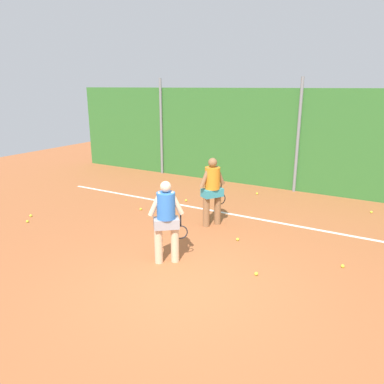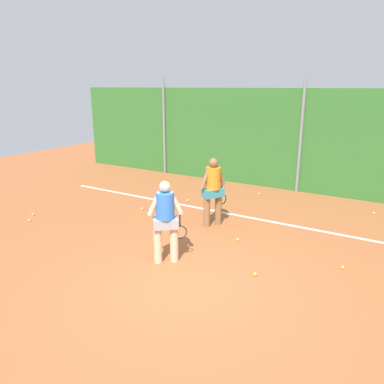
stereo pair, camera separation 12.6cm
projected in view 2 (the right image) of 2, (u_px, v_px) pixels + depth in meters
name	position (u px, v px, depth m)	size (l,w,h in m)	color
ground_plane	(236.00, 243.00, 8.13)	(28.10, 28.10, 0.00)	#A85B33
hedge_fence_backdrop	(302.00, 141.00, 11.79)	(18.27, 0.25, 3.29)	#33702D
fence_post_left	(164.00, 127.00, 14.19)	(0.10, 0.10, 3.64)	gray
fence_post_center	(301.00, 136.00, 11.60)	(0.10, 0.10, 3.64)	gray
court_baseline_paint	(263.00, 220.00, 9.54)	(13.35, 0.10, 0.01)	white
player_foreground_near	(166.00, 218.00, 7.04)	(0.59, 0.58, 1.65)	beige
player_midcourt	(213.00, 188.00, 8.93)	(0.51, 0.72, 1.71)	#8C603D
tennis_ball_1	(33.00, 215.00, 9.84)	(0.07, 0.07, 0.07)	#CCDB33
tennis_ball_2	(29.00, 220.00, 9.43)	(0.07, 0.07, 0.07)	#CCDB33
tennis_ball_3	(209.00, 183.00, 13.00)	(0.07, 0.07, 0.07)	#CCDB33
tennis_ball_4	(142.00, 209.00, 10.31)	(0.07, 0.07, 0.07)	#CCDB33
tennis_ball_5	(259.00, 194.00, 11.74)	(0.07, 0.07, 0.07)	#CCDB33
tennis_ball_6	(255.00, 274.00, 6.73)	(0.07, 0.07, 0.07)	#CCDB33
tennis_ball_7	(188.00, 200.00, 11.07)	(0.07, 0.07, 0.07)	#CCDB33
tennis_ball_10	(238.00, 240.00, 8.25)	(0.07, 0.07, 0.07)	#CCDB33
tennis_ball_11	(343.00, 267.00, 6.99)	(0.07, 0.07, 0.07)	#CCDB33
tennis_ball_12	(374.00, 213.00, 9.97)	(0.07, 0.07, 0.07)	#CCDB33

